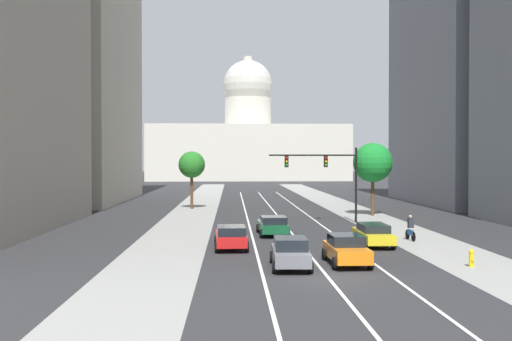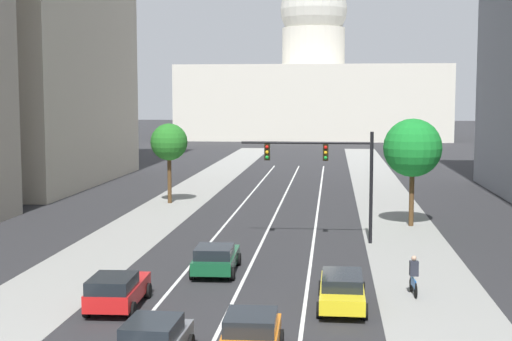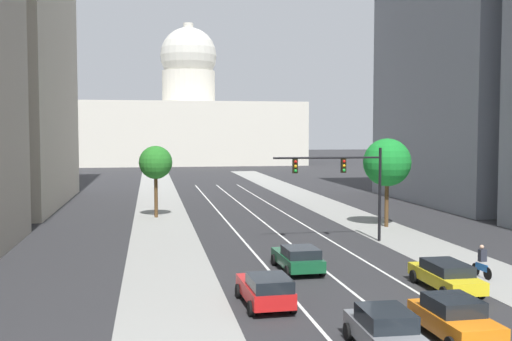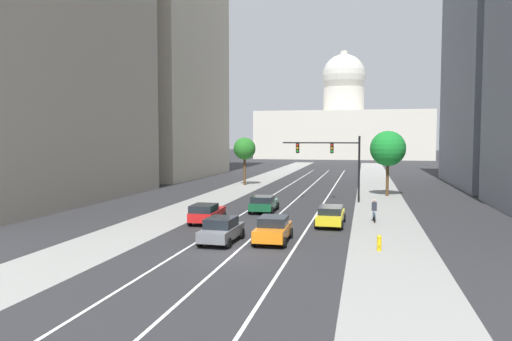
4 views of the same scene
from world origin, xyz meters
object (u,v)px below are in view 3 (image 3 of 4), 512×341
Objects in this scene: car_orange at (454,318)px; street_tree_mid_left at (156,163)px; car_red at (266,289)px; car_yellow at (446,275)px; capitol_building at (189,124)px; cyclist at (482,262)px; car_green at (298,258)px; traffic_signal_mast at (347,176)px; street_tree_mid_right at (387,163)px; car_gray at (385,330)px.

street_tree_mid_left is at bearing 15.72° from car_orange.
car_yellow is (8.96, 1.21, -0.04)m from car_red.
capitol_building is 30.21× the size of cyclist.
car_orange is 36.01m from street_tree_mid_left.
car_green is (-1.49, -115.56, -8.84)m from capitol_building.
car_green is at bearing 49.82° from car_yellow.
car_orange is at bearing -133.55° from car_red.
capitol_building reaches higher than car_yellow.
traffic_signal_mast is 1.20× the size of street_tree_mid_left.
traffic_signal_mast is 12.25m from cyclist.
capitol_building is 121.08m from car_yellow.
traffic_signal_mast is at bearing -32.39° from car_red.
capitol_building is 7.36× the size of street_tree_mid_right.
car_green is at bearing 67.30° from cyclist.
capitol_building is 127.45m from car_orange.
car_orange is 10.48m from cyclist.
car_gray is 28.93m from street_tree_mid_right.
capitol_building is 6.82× the size of traffic_signal_mast.
car_gray is at bearing 178.12° from car_green.
car_gray is at bearing 131.91° from cyclist.
street_tree_mid_right is at bearing -25.42° from street_tree_mid_left.
car_gray is 36.10m from street_tree_mid_left.
street_tree_mid_left is at bearing 131.00° from traffic_signal_mast.
car_gray is 0.54× the size of traffic_signal_mast.
car_gray is at bearing -78.19° from street_tree_mid_left.
car_green is at bearing -27.50° from car_red.
traffic_signal_mast is at bearing 14.18° from cyclist.
car_yellow is 0.63× the size of traffic_signal_mast.
traffic_signal_mast is (8.35, 14.38, 3.77)m from car_red.
car_green is 10.40m from traffic_signal_mast.
traffic_signal_mast is at bearing 3.03° from car_yellow.
car_yellow is at bearing -87.87° from capitol_building.
traffic_signal_mast is 4.43× the size of cyclist.
cyclist is 0.27× the size of street_tree_mid_left.
car_orange is 1.01× the size of car_gray.
car_orange is at bearing -73.22° from street_tree_mid_left.
car_yellow is at bearing 120.01° from cyclist.
capitol_building is 93.42m from street_tree_mid_left.
street_tree_mid_right reaches higher than car_gray.
traffic_signal_mast is (-0.61, 13.17, 3.81)m from car_yellow.
traffic_signal_mast is 1.08× the size of street_tree_mid_right.
car_gray is 9.45m from car_yellow.
street_tree_mid_right is at bearing -39.08° from car_green.
capitol_building is at bearing 84.56° from street_tree_mid_left.
car_red reaches higher than car_yellow.
car_green is at bearing -90.74° from capitol_building.
cyclist reaches higher than car_green.
car_orange is 0.99× the size of car_red.
car_green is at bearing -127.24° from street_tree_mid_right.
traffic_signal_mast is (5.37, 20.48, 3.76)m from car_gray.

